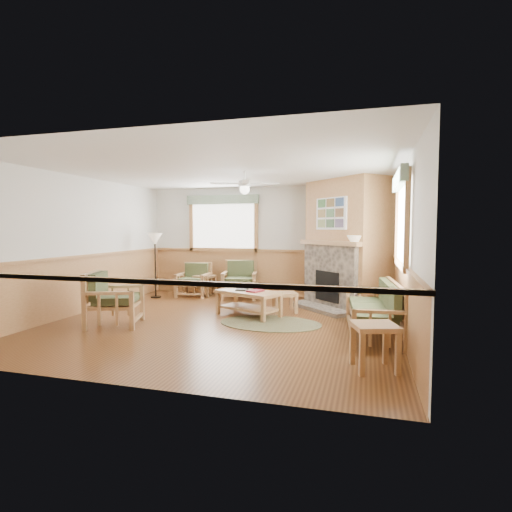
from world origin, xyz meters
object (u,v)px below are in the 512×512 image
(sofa, at_px, (373,309))
(floor_lamp_left, at_px, (155,265))
(armchair_back_left, at_px, (194,280))
(coffee_table, at_px, (248,303))
(armchair_back_right, at_px, (240,280))
(end_table_chairs, at_px, (205,285))
(footstool, at_px, (284,302))
(floor_lamp_right, at_px, (355,275))
(end_table_sofa, at_px, (374,347))
(armchair_left, at_px, (115,299))

(sofa, xyz_separation_m, floor_lamp_left, (-5.04, 2.17, 0.37))
(armchair_back_left, bearing_deg, coffee_table, -46.86)
(armchair_back_right, xyz_separation_m, end_table_chairs, (-0.96, 0.11, -0.19))
(armchair_back_right, distance_m, end_table_chairs, 0.98)
(sofa, relative_size, end_table_chairs, 3.57)
(floor_lamp_left, bearing_deg, armchair_back_right, 13.25)
(coffee_table, bearing_deg, armchair_back_right, 136.26)
(footstool, bearing_deg, floor_lamp_left, 166.12)
(sofa, xyz_separation_m, armchair_back_left, (-4.22, 2.58, -0.01))
(floor_lamp_left, bearing_deg, floor_lamp_right, -8.47)
(sofa, height_order, armchair_back_right, armchair_back_right)
(footstool, bearing_deg, floor_lamp_right, 5.26)
(armchair_back_left, height_order, armchair_back_right, armchair_back_right)
(end_table_sofa, xyz_separation_m, footstool, (-1.68, 2.91, -0.08))
(end_table_sofa, relative_size, floor_lamp_left, 0.35)
(sofa, xyz_separation_m, coffee_table, (-2.28, 0.81, -0.17))
(end_table_sofa, bearing_deg, armchair_back_left, 135.48)
(armchair_left, bearing_deg, sofa, -102.47)
(sofa, height_order, end_table_sofa, sofa)
(armchair_back_left, bearing_deg, floor_lamp_left, -157.93)
(coffee_table, bearing_deg, end_table_chairs, 155.15)
(coffee_table, xyz_separation_m, end_table_chairs, (-1.72, 1.94, 0.01))
(armchair_back_right, height_order, end_table_chairs, armchair_back_right)
(sofa, height_order, armchair_back_left, sofa)
(end_table_sofa, xyz_separation_m, floor_lamp_right, (-0.31, 3.04, 0.50))
(armchair_left, bearing_deg, coffee_table, -76.00)
(floor_lamp_right, bearing_deg, armchair_back_right, 156.75)
(coffee_table, xyz_separation_m, footstool, (0.59, 0.53, -0.04))
(sofa, height_order, floor_lamp_left, floor_lamp_left)
(sofa, distance_m, armchair_back_left, 4.95)
(end_table_sofa, bearing_deg, floor_lamp_left, 143.39)
(armchair_back_left, distance_m, armchair_back_right, 1.18)
(armchair_back_right, height_order, floor_lamp_left, floor_lamp_left)
(sofa, height_order, end_table_chairs, sofa)
(footstool, bearing_deg, end_table_sofa, -60.01)
(end_table_sofa, bearing_deg, end_table_chairs, 132.80)
(armchair_left, bearing_deg, floor_lamp_right, -82.87)
(coffee_table, distance_m, end_table_sofa, 3.29)
(sofa, height_order, floor_lamp_right, floor_lamp_right)
(floor_lamp_left, distance_m, floor_lamp_right, 4.78)
(floor_lamp_left, height_order, floor_lamp_right, floor_lamp_left)
(floor_lamp_left, bearing_deg, sofa, -23.28)
(armchair_back_left, relative_size, end_table_chairs, 1.61)
(coffee_table, height_order, floor_lamp_left, floor_lamp_left)
(armchair_left, xyz_separation_m, end_table_sofa, (4.29, -1.05, -0.19))
(end_table_sofa, distance_m, floor_lamp_right, 3.10)
(end_table_chairs, xyz_separation_m, end_table_sofa, (4.00, -4.32, 0.02))
(end_table_sofa, height_order, floor_lamp_left, floor_lamp_left)
(armchair_back_left, bearing_deg, armchair_left, -95.85)
(armchair_back_left, distance_m, end_table_chairs, 0.32)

